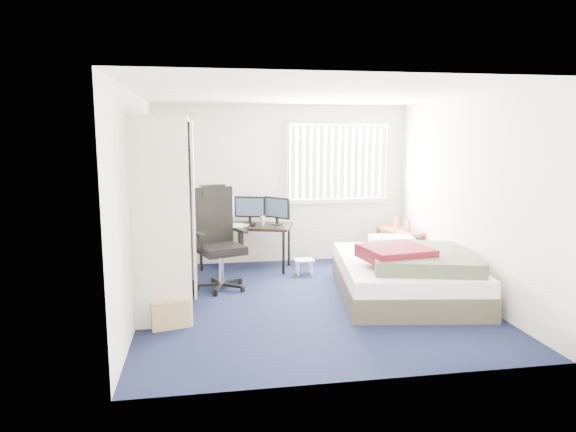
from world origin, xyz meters
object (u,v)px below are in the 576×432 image
(nightstand, at_px, (400,234))
(bed, at_px, (406,273))
(desk, at_px, (246,222))
(office_chair, at_px, (218,249))

(nightstand, height_order, bed, nightstand)
(desk, relative_size, nightstand, 1.66)
(desk, relative_size, bed, 0.64)
(nightstand, xyz_separation_m, bed, (-0.49, -1.44, -0.22))
(desk, distance_m, office_chair, 1.08)
(office_chair, xyz_separation_m, bed, (2.33, -0.76, -0.23))
(nightstand, bearing_deg, bed, -108.89)
(desk, height_order, office_chair, office_chair)
(bed, bearing_deg, office_chair, 161.86)
(desk, bearing_deg, office_chair, -115.37)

